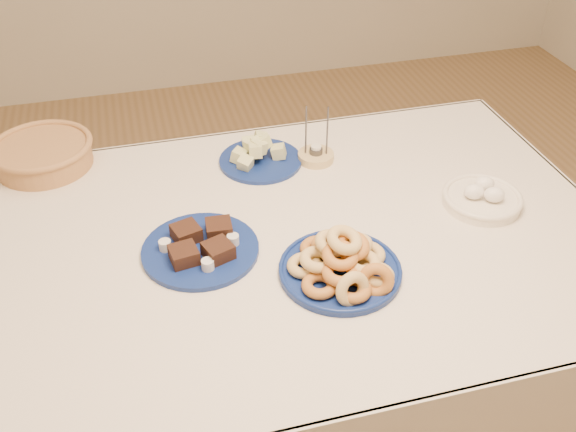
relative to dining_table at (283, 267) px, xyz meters
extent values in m
plane|color=olive|center=(0.00, 0.00, -0.64)|extent=(5.00, 5.00, 0.00)
cylinder|color=brown|center=(-0.70, 0.40, -0.28)|extent=(0.06, 0.06, 0.72)
cylinder|color=brown|center=(0.70, 0.40, -0.28)|extent=(0.06, 0.06, 0.72)
cube|color=silver|center=(0.00, 0.00, 0.10)|extent=(1.70, 1.10, 0.02)
cube|color=silver|center=(0.00, 0.55, -0.03)|extent=(1.70, 0.01, 0.28)
cube|color=silver|center=(0.85, 0.00, -0.03)|extent=(0.01, 1.10, 0.28)
cylinder|color=navy|center=(0.09, -0.17, 0.11)|extent=(0.31, 0.31, 0.01)
torus|color=navy|center=(0.09, -0.17, 0.12)|extent=(0.31, 0.31, 0.01)
torus|color=tan|center=(0.17, -0.15, 0.13)|extent=(0.11, 0.11, 0.03)
torus|color=#A05C24|center=(0.13, -0.10, 0.13)|extent=(0.10, 0.10, 0.03)
torus|color=#A05C24|center=(0.06, -0.10, 0.13)|extent=(0.12, 0.12, 0.03)
torus|color=tan|center=(0.01, -0.15, 0.13)|extent=(0.12, 0.12, 0.03)
torus|color=#A05C24|center=(0.03, -0.22, 0.13)|extent=(0.12, 0.12, 0.03)
torus|color=#A05C24|center=(0.10, -0.26, 0.13)|extent=(0.10, 0.10, 0.03)
torus|color=tan|center=(0.16, -0.22, 0.13)|extent=(0.11, 0.11, 0.03)
torus|color=tan|center=(0.14, -0.14, 0.16)|extent=(0.12, 0.12, 0.04)
torus|color=#A05C24|center=(0.08, -0.12, 0.16)|extent=(0.09, 0.10, 0.04)
torus|color=tan|center=(0.04, -0.17, 0.16)|extent=(0.11, 0.11, 0.03)
torus|color=#A05C24|center=(0.07, -0.22, 0.16)|extent=(0.11, 0.11, 0.03)
torus|color=tan|center=(0.14, -0.20, 0.16)|extent=(0.11, 0.11, 0.03)
torus|color=#A05C24|center=(0.12, -0.17, 0.18)|extent=(0.10, 0.10, 0.05)
torus|color=tan|center=(0.08, -0.15, 0.18)|extent=(0.11, 0.11, 0.04)
torus|color=#A05C24|center=(0.08, -0.19, 0.18)|extent=(0.10, 0.10, 0.05)
torus|color=tan|center=(0.10, -0.17, 0.21)|extent=(0.12, 0.12, 0.05)
torus|color=tan|center=(0.09, -0.27, 0.15)|extent=(0.09, 0.07, 0.09)
torus|color=#A05C24|center=(0.15, -0.25, 0.15)|extent=(0.10, 0.08, 0.09)
cylinder|color=navy|center=(0.02, 0.35, 0.11)|extent=(0.26, 0.26, 0.01)
cube|color=#C7CE82|center=(0.01, 0.35, 0.16)|extent=(0.05, 0.05, 0.05)
cube|color=#C7CE82|center=(0.00, 0.41, 0.14)|extent=(0.04, 0.05, 0.05)
cube|color=#C7CE82|center=(0.00, 0.36, 0.16)|extent=(0.06, 0.06, 0.04)
cube|color=#C7CE82|center=(-0.04, 0.35, 0.14)|extent=(0.06, 0.06, 0.05)
cube|color=#C7CE82|center=(0.08, 0.35, 0.14)|extent=(0.05, 0.05, 0.05)
cube|color=#C7CE82|center=(0.00, 0.33, 0.16)|extent=(0.04, 0.04, 0.04)
cube|color=#C7CE82|center=(0.03, 0.39, 0.16)|extent=(0.05, 0.04, 0.05)
cube|color=#C7CE82|center=(0.03, 0.37, 0.16)|extent=(0.06, 0.05, 0.05)
cube|color=#C7CE82|center=(0.01, 0.36, 0.16)|extent=(0.05, 0.05, 0.05)
cube|color=#C7CE82|center=(0.02, 0.40, 0.14)|extent=(0.05, 0.05, 0.05)
cube|color=#C7CE82|center=(0.02, 0.34, 0.16)|extent=(0.06, 0.05, 0.05)
cube|color=#C7CE82|center=(-0.03, 0.31, 0.14)|extent=(0.05, 0.06, 0.05)
cylinder|color=navy|center=(-0.21, -0.01, 0.11)|extent=(0.31, 0.31, 0.01)
cube|color=black|center=(-0.25, -0.05, 0.14)|extent=(0.07, 0.07, 0.04)
cube|color=black|center=(-0.17, -0.05, 0.14)|extent=(0.08, 0.08, 0.04)
cube|color=black|center=(-0.24, 0.03, 0.14)|extent=(0.08, 0.08, 0.04)
cube|color=black|center=(-0.16, 0.03, 0.14)|extent=(0.07, 0.07, 0.04)
cylinder|color=silver|center=(-0.29, 0.01, 0.13)|extent=(0.03, 0.03, 0.03)
cylinder|color=silver|center=(-0.20, -0.09, 0.13)|extent=(0.03, 0.03, 0.03)
cylinder|color=silver|center=(-0.13, -0.01, 0.13)|extent=(0.03, 0.03, 0.03)
cylinder|color=#93633A|center=(-0.59, 0.50, 0.14)|extent=(0.33, 0.33, 0.07)
torus|color=#93633A|center=(-0.59, 0.50, 0.17)|extent=(0.35, 0.35, 0.02)
cylinder|color=tan|center=(0.18, 0.32, 0.12)|extent=(0.13, 0.13, 0.02)
cylinder|color=#46454B|center=(0.18, 0.32, 0.14)|extent=(0.05, 0.05, 0.02)
cylinder|color=silver|center=(0.18, 0.32, 0.15)|extent=(0.04, 0.04, 0.01)
cylinder|color=#46454B|center=(0.15, 0.33, 0.21)|extent=(0.01, 0.01, 0.15)
cylinder|color=#46454B|center=(0.21, 0.31, 0.21)|extent=(0.01, 0.01, 0.15)
cylinder|color=white|center=(0.55, -0.01, 0.12)|extent=(0.26, 0.26, 0.03)
torus|color=white|center=(0.55, -0.01, 0.13)|extent=(0.27, 0.27, 0.02)
ellipsoid|color=white|center=(0.52, -0.01, 0.16)|extent=(0.06, 0.06, 0.04)
ellipsoid|color=white|center=(0.56, -0.03, 0.16)|extent=(0.06, 0.06, 0.04)
ellipsoid|color=white|center=(0.56, 0.02, 0.16)|extent=(0.06, 0.06, 0.04)
camera|label=1|loc=(-0.31, -1.22, 1.13)|focal=40.00mm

